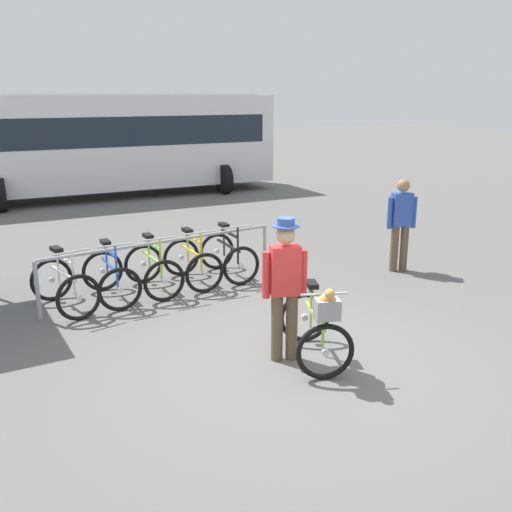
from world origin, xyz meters
The scene contains 11 objects.
ground_plane centered at (0.00, 0.00, 0.00)m, with size 80.00×80.00×0.00m, color #605E5B.
bike_rack_rail centered at (-0.48, 3.05, 0.68)m, with size 3.90×0.39×0.88m.
racked_bike_white centered at (-2.00, 3.10, 0.37)m, with size 0.84×1.21×0.98m.
racked_bike_blue centered at (-1.30, 3.16, 0.37)m, with size 0.68×1.10×0.97m.
racked_bike_lime centered at (-0.60, 3.22, 0.37)m, with size 0.68×1.11×0.97m.
racked_bike_yellow centered at (0.10, 3.28, 0.37)m, with size 0.68×1.12×0.97m.
racked_bike_black centered at (0.79, 3.34, 0.37)m, with size 0.71×1.12×0.97m.
featured_bicycle centered at (0.18, -0.14, 0.49)m, with size 1.01×1.26×1.09m.
person_with_featured_bike centered at (-0.08, 0.15, 0.95)m, with size 0.51×0.32×1.72m.
pedestrian_with_backpack centered at (3.60, 2.19, 0.94)m, with size 0.50×0.41×1.64m.
bus_distant centered at (1.37, 12.49, 1.74)m, with size 10.11×3.72×3.08m.
Camera 1 is at (-3.47, -5.17, 3.06)m, focal length 40.43 mm.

